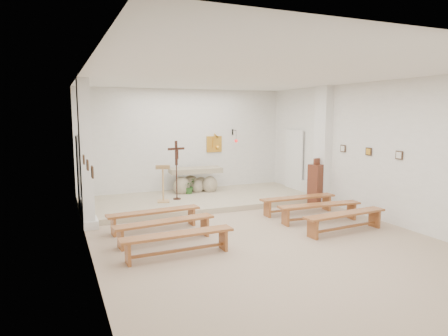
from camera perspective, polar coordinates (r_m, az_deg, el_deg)
name	(u,v)px	position (r m, az deg, el deg)	size (l,w,h in m)	color
ground	(252,233)	(9.19, 4.09, -9.30)	(7.00, 10.00, 0.00)	tan
wall_left	(87,165)	(7.88, -18.97, 0.44)	(0.02, 10.00, 3.50)	white
wall_right	(375,151)	(10.89, 20.76, 2.29)	(0.02, 10.00, 3.50)	white
wall_back	(185,142)	(13.45, -5.63, 3.72)	(7.00, 0.02, 3.50)	white
ceiling	(254,76)	(8.82, 4.32, 12.91)	(7.00, 10.00, 0.02)	silver
sanctuary_platform	(200,200)	(12.29, -3.41, -4.55)	(6.98, 3.00, 0.15)	#B4A88B
pilaster_left	(86,154)	(9.87, -19.16, 1.84)	(0.26, 0.55, 3.50)	white
pilaster_right	(323,145)	(12.33, 13.91, 3.15)	(0.26, 0.55, 3.50)	white
gold_wall_relief	(214,144)	(13.78, -1.41, 3.43)	(0.55, 0.04, 0.55)	gold
sanctuary_lamp	(236,139)	(13.81, 1.68, 4.11)	(0.11, 0.36, 0.44)	black
station_frame_left_front	(92,172)	(7.09, -18.31, -0.55)	(0.03, 0.20, 0.20)	#3C281A
station_frame_left_mid	(87,165)	(8.08, -18.93, 0.41)	(0.03, 0.20, 0.20)	#3C281A
station_frame_left_rear	(84,160)	(9.07, -19.41, 1.15)	(0.03, 0.20, 0.20)	#3C281A
station_frame_right_front	(399,155)	(10.32, 23.74, 1.69)	(0.03, 0.20, 0.20)	#3C281A
station_frame_right_mid	(369,151)	(11.02, 19.96, 2.23)	(0.03, 0.20, 0.20)	#3C281A
station_frame_right_rear	(343,148)	(11.77, 16.64, 2.70)	(0.03, 0.20, 0.20)	#3C281A
radiator_left	(84,210)	(10.80, -19.39, -5.66)	(0.10, 0.85, 0.52)	silver
radiator_right	(309,190)	(13.12, 12.07, -3.05)	(0.10, 0.85, 0.52)	silver
altar	(195,182)	(13.09, -4.16, -1.96)	(1.73, 0.82, 0.87)	tan
lectern	(163,183)	(11.64, -8.71, -2.14)	(0.47, 0.42, 1.13)	tan
crucifix_stand	(176,166)	(11.89, -6.80, 0.32)	(0.53, 0.23, 1.75)	#331910
potted_plant	(189,186)	(12.83, -5.07, -2.55)	(0.45, 0.39, 0.50)	#2B5723
donation_pedestal	(316,184)	(12.23, 13.01, -2.24)	(0.46, 0.46, 1.39)	#5C291A
bench_left_front	(154,215)	(9.49, -9.94, -6.68)	(2.21, 0.53, 0.46)	brown
bench_right_front	(298,201)	(11.05, 10.53, -4.63)	(2.19, 0.37, 0.46)	brown
bench_left_second	(165,226)	(8.59, -8.46, -8.19)	(2.21, 0.60, 0.46)	brown
bench_right_second	(320,208)	(10.29, 13.50, -5.64)	(2.21, 0.53, 0.46)	brown
bench_left_third	(178,239)	(7.71, -6.61, -10.03)	(2.20, 0.40, 0.46)	brown
bench_right_third	(345,218)	(9.56, 16.94, -6.79)	(2.21, 0.52, 0.46)	brown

